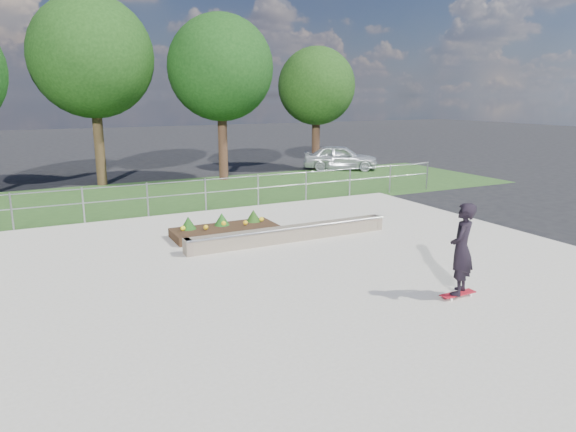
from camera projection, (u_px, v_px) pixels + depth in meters
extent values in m
plane|color=black|center=(310.00, 278.00, 11.52)|extent=(120.00, 120.00, 0.00)
cube|color=#25471C|center=(180.00, 195.00, 21.07)|extent=(30.00, 8.00, 0.02)
cube|color=#B0AA9C|center=(310.00, 277.00, 11.51)|extent=(15.00, 15.00, 0.06)
cylinder|color=gray|center=(12.00, 213.00, 15.27)|extent=(0.06, 0.06, 1.20)
cylinder|color=#999BA1|center=(83.00, 206.00, 16.14)|extent=(0.06, 0.06, 1.20)
cylinder|color=gray|center=(148.00, 201.00, 17.02)|extent=(0.06, 0.06, 1.20)
cylinder|color=#919399|center=(206.00, 195.00, 17.90)|extent=(0.06, 0.06, 1.20)
cylinder|color=#919499|center=(258.00, 191.00, 18.77)|extent=(0.06, 0.06, 1.20)
cylinder|color=gray|center=(306.00, 186.00, 19.65)|extent=(0.06, 0.06, 1.20)
cylinder|color=#92949A|center=(350.00, 183.00, 20.53)|extent=(0.06, 0.06, 1.20)
cylinder|color=gray|center=(390.00, 179.00, 21.40)|extent=(0.06, 0.06, 1.20)
cylinder|color=gray|center=(427.00, 176.00, 22.28)|extent=(0.06, 0.06, 1.20)
cylinder|color=gray|center=(205.00, 180.00, 17.77)|extent=(20.00, 0.04, 0.04)
cylinder|color=#979B9F|center=(205.00, 193.00, 17.87)|extent=(20.00, 0.04, 0.04)
cylinder|color=#322314|center=(100.00, 148.00, 23.07)|extent=(0.44, 0.44, 3.38)
sphere|color=black|center=(92.00, 57.00, 22.17)|extent=(5.25, 5.25, 5.25)
cylinder|color=#331E14|center=(223.00, 147.00, 24.64)|extent=(0.44, 0.44, 3.15)
sphere|color=black|center=(221.00, 68.00, 23.80)|extent=(4.90, 4.90, 4.90)
cylinder|color=black|center=(316.00, 144.00, 28.62)|extent=(0.44, 0.44, 2.70)
sphere|color=black|center=(316.00, 86.00, 27.90)|extent=(4.20, 4.20, 4.20)
cube|color=#665A4B|center=(290.00, 234.00, 14.24)|extent=(6.00, 0.40, 0.40)
cylinder|color=gray|center=(294.00, 228.00, 14.02)|extent=(6.00, 0.06, 0.06)
cube|color=brown|center=(188.00, 247.00, 12.97)|extent=(0.15, 0.42, 0.40)
cube|color=brown|center=(376.00, 222.00, 15.51)|extent=(0.15, 0.42, 0.40)
cube|color=black|center=(225.00, 231.00, 14.79)|extent=(3.00, 1.20, 0.25)
sphere|color=yellow|center=(183.00, 228.00, 14.31)|extent=(0.14, 0.14, 0.14)
sphere|color=gold|center=(206.00, 227.00, 14.40)|extent=(0.14, 0.14, 0.14)
sphere|color=yellow|center=(224.00, 223.00, 14.83)|extent=(0.14, 0.14, 0.14)
sphere|color=gold|center=(246.00, 223.00, 14.92)|extent=(0.14, 0.14, 0.14)
sphere|color=yellow|center=(262.00, 219.00, 15.36)|extent=(0.14, 0.14, 0.14)
cone|color=#154012|center=(188.00, 223.00, 14.50)|extent=(0.44, 0.44, 0.36)
cone|color=#164814|center=(222.00, 219.00, 14.94)|extent=(0.44, 0.44, 0.36)
cone|color=#1B3F12|center=(253.00, 216.00, 15.38)|extent=(0.44, 0.44, 0.36)
cylinder|color=silver|center=(451.00, 299.00, 10.09)|extent=(0.05, 0.03, 0.05)
cylinder|color=silver|center=(445.00, 296.00, 10.25)|extent=(0.05, 0.03, 0.05)
cylinder|color=white|center=(471.00, 295.00, 10.32)|extent=(0.05, 0.03, 0.05)
cylinder|color=white|center=(464.00, 292.00, 10.48)|extent=(0.05, 0.03, 0.05)
cylinder|color=#A7A7AD|center=(448.00, 297.00, 10.16)|extent=(0.02, 0.18, 0.02)
cylinder|color=#9C9CA1|center=(468.00, 292.00, 10.39)|extent=(0.02, 0.18, 0.02)
cube|color=maroon|center=(458.00, 294.00, 10.27)|extent=(0.80, 0.21, 0.02)
imported|color=black|center=(462.00, 249.00, 10.06)|extent=(0.81, 0.74, 1.85)
imported|color=silver|center=(340.00, 157.00, 28.13)|extent=(4.29, 3.51, 1.38)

